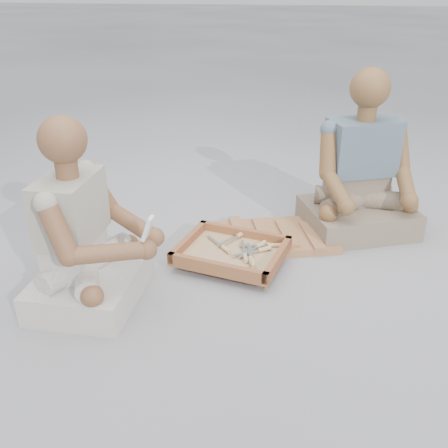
% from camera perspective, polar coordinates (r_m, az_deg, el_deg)
% --- Properties ---
extents(ground, '(60.00, 60.00, 0.00)m').
position_cam_1_polar(ground, '(2.34, -0.09, -8.27)').
color(ground, '#A5A6AB').
rests_on(ground, ground).
extents(carved_panel, '(0.74, 0.60, 0.04)m').
position_cam_1_polar(carved_panel, '(2.82, 5.89, -1.46)').
color(carved_panel, olive).
rests_on(carved_panel, ground).
extents(tool_tray, '(0.60, 0.52, 0.07)m').
position_cam_1_polar(tool_tray, '(2.56, 0.87, -3.27)').
color(tool_tray, brown).
rests_on(tool_tray, carved_panel).
extents(chisel_0, '(0.22, 0.06, 0.02)m').
position_cam_1_polar(chisel_0, '(2.61, 5.32, -2.45)').
color(chisel_0, silver).
rests_on(chisel_0, tool_tray).
extents(chisel_1, '(0.07, 0.22, 0.02)m').
position_cam_1_polar(chisel_1, '(2.50, 2.43, -3.67)').
color(chisel_1, silver).
rests_on(chisel_1, tool_tray).
extents(chisel_2, '(0.12, 0.20, 0.02)m').
position_cam_1_polar(chisel_2, '(2.60, 3.96, -2.50)').
color(chisel_2, silver).
rests_on(chisel_2, tool_tray).
extents(chisel_3, '(0.07, 0.22, 0.02)m').
position_cam_1_polar(chisel_3, '(2.47, 3.08, -4.00)').
color(chisel_3, silver).
rests_on(chisel_3, tool_tray).
extents(chisel_4, '(0.19, 0.14, 0.02)m').
position_cam_1_polar(chisel_4, '(2.56, 4.22, -2.96)').
color(chisel_4, silver).
rests_on(chisel_4, tool_tray).
extents(chisel_5, '(0.13, 0.19, 0.02)m').
position_cam_1_polar(chisel_5, '(2.69, 1.72, -1.28)').
color(chisel_5, silver).
rests_on(chisel_5, tool_tray).
extents(chisel_6, '(0.16, 0.17, 0.02)m').
position_cam_1_polar(chisel_6, '(2.57, -0.02, -2.72)').
color(chisel_6, silver).
rests_on(chisel_6, tool_tray).
extents(chisel_7, '(0.06, 0.22, 0.02)m').
position_cam_1_polar(chisel_7, '(2.45, 3.27, -4.23)').
color(chisel_7, silver).
rests_on(chisel_7, tool_tray).
extents(wood_chip_0, '(0.02, 0.02, 0.00)m').
position_cam_1_polar(wood_chip_0, '(2.85, -3.86, -1.53)').
color(wood_chip_0, tan).
rests_on(wood_chip_0, ground).
extents(wood_chip_1, '(0.02, 0.02, 0.00)m').
position_cam_1_polar(wood_chip_1, '(2.62, -1.38, -4.12)').
color(wood_chip_1, tan).
rests_on(wood_chip_1, ground).
extents(wood_chip_2, '(0.02, 0.02, 0.00)m').
position_cam_1_polar(wood_chip_2, '(2.82, -3.30, -1.85)').
color(wood_chip_2, tan).
rests_on(wood_chip_2, ground).
extents(wood_chip_3, '(0.02, 0.02, 0.00)m').
position_cam_1_polar(wood_chip_3, '(2.55, 4.93, -5.08)').
color(wood_chip_3, tan).
rests_on(wood_chip_3, ground).
extents(wood_chip_4, '(0.02, 0.02, 0.00)m').
position_cam_1_polar(wood_chip_4, '(2.52, 4.10, -5.53)').
color(wood_chip_4, tan).
rests_on(wood_chip_4, ground).
extents(wood_chip_5, '(0.02, 0.02, 0.00)m').
position_cam_1_polar(wood_chip_5, '(2.88, 7.05, -1.34)').
color(wood_chip_5, tan).
rests_on(wood_chip_5, ground).
extents(wood_chip_6, '(0.02, 0.02, 0.00)m').
position_cam_1_polar(wood_chip_6, '(2.40, 4.74, -7.34)').
color(wood_chip_6, tan).
rests_on(wood_chip_6, ground).
extents(wood_chip_7, '(0.02, 0.02, 0.00)m').
position_cam_1_polar(wood_chip_7, '(2.80, -2.18, -1.99)').
color(wood_chip_7, tan).
rests_on(wood_chip_7, ground).
extents(wood_chip_8, '(0.02, 0.02, 0.00)m').
position_cam_1_polar(wood_chip_8, '(2.64, -0.71, -3.90)').
color(wood_chip_8, tan).
rests_on(wood_chip_8, ground).
extents(craftsman, '(0.56, 0.55, 0.85)m').
position_cam_1_polar(craftsman, '(2.27, -15.66, -1.98)').
color(craftsman, silver).
rests_on(craftsman, ground).
extents(companion, '(0.72, 0.66, 0.92)m').
position_cam_1_polar(companion, '(2.93, 15.37, 4.89)').
color(companion, gray).
rests_on(companion, ground).
extents(mobile_phone, '(0.05, 0.05, 0.11)m').
position_cam_1_polar(mobile_phone, '(2.06, -8.73, -0.49)').
color(mobile_phone, white).
rests_on(mobile_phone, craftsman).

